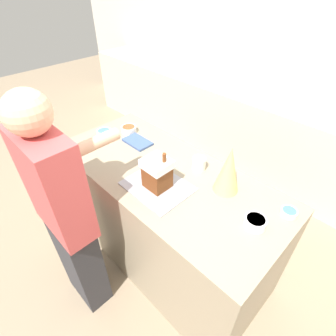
{
  "coord_description": "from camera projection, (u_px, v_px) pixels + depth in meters",
  "views": [
    {
      "loc": [
        1.02,
        -0.97,
        2.11
      ],
      "look_at": [
        0.04,
        0.0,
        1.02
      ],
      "focal_mm": 28.0,
      "sensor_mm": 36.0,
      "label": 1
    }
  ],
  "objects": [
    {
      "name": "candy_bowl_behind_tray",
      "position": [
        289.0,
        212.0,
        1.5
      ],
      "size": [
        0.09,
        0.09,
        0.04
      ],
      "color": "silver",
      "rests_on": "kitchen_island"
    },
    {
      "name": "kitchen_island",
      "position": [
        165.0,
        218.0,
        2.11
      ],
      "size": [
        1.75,
        0.79,
        0.96
      ],
      "color": "gray",
      "rests_on": "ground_plane"
    },
    {
      "name": "wall_back",
      "position": [
        304.0,
        60.0,
        2.72
      ],
      "size": [
        8.0,
        0.05,
        2.6
      ],
      "color": "beige",
      "rests_on": "ground_plane"
    },
    {
      "name": "cookbook",
      "position": [
        137.0,
        142.0,
        2.1
      ],
      "size": [
        0.23,
        0.14,
        0.02
      ],
      "color": "#3F598C",
      "rests_on": "kitchen_island"
    },
    {
      "name": "back_cabinet_block",
      "position": [
        269.0,
        140.0,
        3.06
      ],
      "size": [
        6.0,
        0.6,
        0.94
      ],
      "color": "beige",
      "rests_on": "ground_plane"
    },
    {
      "name": "ground_plane",
      "position": [
        165.0,
        253.0,
        2.41
      ],
      "size": [
        12.0,
        12.0,
        0.0
      ],
      "primitive_type": "plane",
      "color": "gray"
    },
    {
      "name": "person",
      "position": [
        66.0,
        218.0,
        1.6
      ],
      "size": [
        0.44,
        0.55,
        1.69
      ],
      "color": "#333338",
      "rests_on": "ground_plane"
    },
    {
      "name": "decorative_tree",
      "position": [
        229.0,
        170.0,
        1.58
      ],
      "size": [
        0.16,
        0.16,
        0.32
      ],
      "color": "#DBD675",
      "rests_on": "kitchen_island"
    },
    {
      "name": "mug",
      "position": [
        199.0,
        164.0,
        1.82
      ],
      "size": [
        0.1,
        0.1,
        0.09
      ],
      "color": "white",
      "rests_on": "kitchen_island"
    },
    {
      "name": "candy_bowl_front_corner",
      "position": [
        129.0,
        129.0,
        2.23
      ],
      "size": [
        0.13,
        0.13,
        0.05
      ],
      "color": "silver",
      "rests_on": "kitchen_island"
    },
    {
      "name": "candy_bowl_beside_tree",
      "position": [
        255.0,
        222.0,
        1.43
      ],
      "size": [
        0.12,
        0.12,
        0.05
      ],
      "color": "white",
      "rests_on": "kitchen_island"
    },
    {
      "name": "candy_bowl_near_tray_right",
      "position": [
        104.0,
        132.0,
        2.19
      ],
      "size": [
        0.12,
        0.12,
        0.04
      ],
      "color": "white",
      "rests_on": "kitchen_island"
    },
    {
      "name": "baking_tray",
      "position": [
        158.0,
        186.0,
        1.7
      ],
      "size": [
        0.42,
        0.33,
        0.01
      ],
      "color": "#9E9EA8",
      "rests_on": "kitchen_island"
    },
    {
      "name": "gingerbread_house",
      "position": [
        157.0,
        173.0,
        1.63
      ],
      "size": [
        0.17,
        0.16,
        0.26
      ],
      "color": "brown",
      "rests_on": "baking_tray"
    }
  ]
}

